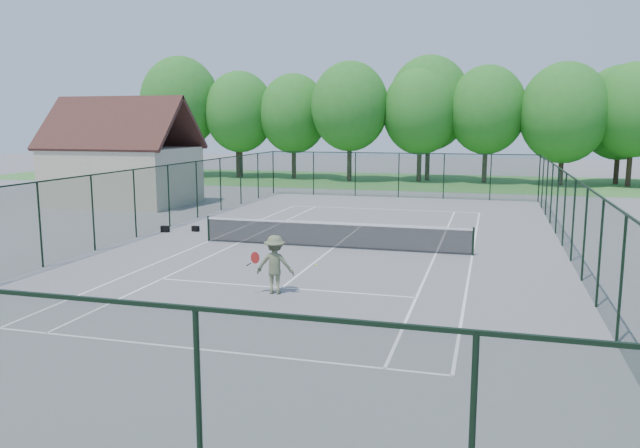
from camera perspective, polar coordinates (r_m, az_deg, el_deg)
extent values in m
plane|color=gray|center=(25.26, 1.21, -2.21)|extent=(140.00, 140.00, 0.00)
cube|color=#438738|center=(54.57, 9.01, 3.86)|extent=(80.00, 16.00, 0.01)
cube|color=white|center=(36.73, 5.78, 1.36)|extent=(10.97, 0.08, 0.01)
cube|color=white|center=(14.45, -10.71, -11.21)|extent=(10.97, 0.08, 0.01)
cube|color=white|center=(31.40, 4.09, 0.04)|extent=(8.23, 0.08, 0.01)
cube|color=white|center=(19.28, -3.50, -5.84)|extent=(8.23, 0.08, 0.01)
cube|color=white|center=(24.52, 13.75, -2.82)|extent=(0.08, 23.77, 0.01)
cube|color=white|center=(27.10, -10.11, -1.55)|extent=(0.08, 23.77, 0.01)
cube|color=white|center=(24.59, 10.55, -2.67)|extent=(0.08, 23.77, 0.01)
cube|color=white|center=(26.55, -7.43, -1.71)|extent=(0.08, 23.77, 0.01)
cube|color=white|center=(25.25, 1.21, -2.20)|extent=(0.08, 12.80, 0.01)
cylinder|color=black|center=(27.01, -10.17, -0.41)|extent=(0.08, 0.08, 1.10)
cylinder|color=black|center=(24.41, 13.83, -1.56)|extent=(0.08, 0.08, 1.10)
cube|color=black|center=(25.16, 1.21, -1.09)|extent=(11.00, 0.02, 0.96)
cube|color=white|center=(25.08, 1.22, 0.03)|extent=(11.00, 0.05, 0.07)
cube|color=#15331E|center=(42.58, 7.21, 4.43)|extent=(18.00, 0.02, 3.00)
cube|color=#15331E|center=(24.43, 22.15, 0.29)|extent=(0.02, 36.00, 3.00)
cube|color=#15331E|center=(28.56, -16.57, 1.79)|extent=(0.02, 36.00, 3.00)
cube|color=black|center=(42.48, 7.25, 6.45)|extent=(18.00, 0.05, 0.05)
cube|color=black|center=(24.26, 22.36, 3.79)|extent=(0.05, 36.00, 0.05)
cube|color=black|center=(28.41, -16.71, 4.79)|extent=(0.05, 36.00, 0.05)
cube|color=beige|center=(40.67, -17.54, 4.21)|extent=(8.00, 6.00, 3.50)
cube|color=#4A2922|center=(41.80, -16.64, 8.84)|extent=(8.60, 3.27, 3.27)
cube|color=#4A2922|center=(39.29, -18.97, 8.73)|extent=(8.60, 3.27, 3.27)
cylinder|color=#3A291E|center=(58.60, -7.28, 6.32)|extent=(0.40, 0.40, 4.20)
ellipsoid|color=#308529|center=(58.53, -7.36, 10.13)|extent=(6.40, 6.40, 7.40)
cylinder|color=#3A291E|center=(54.41, 9.06, 6.06)|extent=(0.40, 0.40, 4.20)
ellipsoid|color=#308529|center=(54.35, 9.17, 10.16)|extent=(6.40, 6.40, 7.40)
cylinder|color=#3A291E|center=(55.07, 26.45, 5.25)|extent=(0.40, 0.40, 4.20)
ellipsoid|color=#308529|center=(55.00, 26.75, 9.30)|extent=(6.40, 6.40, 7.40)
cube|color=black|center=(29.76, -13.98, -0.45)|extent=(0.38, 0.25, 0.29)
cube|color=black|center=(29.65, -11.31, -0.42)|extent=(0.36, 0.27, 0.26)
imported|color=#616A48|center=(18.50, -4.13, -3.71)|extent=(1.19, 0.77, 1.75)
sphere|color=#E3F537|center=(18.53, -0.34, -3.76)|extent=(0.07, 0.07, 0.07)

